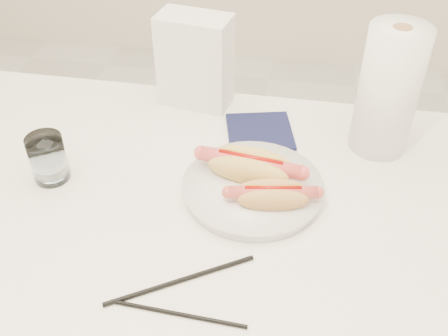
% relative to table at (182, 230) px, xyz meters
% --- Properties ---
extents(table, '(1.20, 0.80, 0.75)m').
position_rel_table_xyz_m(table, '(0.00, 0.00, 0.00)').
color(table, white).
rests_on(table, ground).
extents(plate, '(0.32, 0.32, 0.02)m').
position_rel_table_xyz_m(plate, '(0.12, 0.06, 0.07)').
color(plate, white).
rests_on(plate, table).
extents(hotdog_left, '(0.19, 0.09, 0.05)m').
position_rel_table_xyz_m(hotdog_left, '(0.12, 0.08, 0.10)').
color(hotdog_left, '#E8BE5C').
rests_on(hotdog_left, plate).
extents(hotdog_right, '(0.16, 0.08, 0.04)m').
position_rel_table_xyz_m(hotdog_right, '(0.16, 0.02, 0.10)').
color(hotdog_right, tan).
rests_on(hotdog_right, plate).
extents(water_glass, '(0.07, 0.07, 0.09)m').
position_rel_table_xyz_m(water_glass, '(-0.26, 0.04, 0.11)').
color(water_glass, silver).
rests_on(water_glass, table).
extents(chopstick_near, '(0.21, 0.14, 0.01)m').
position_rel_table_xyz_m(chopstick_near, '(0.04, -0.16, 0.06)').
color(chopstick_near, black).
rests_on(chopstick_near, table).
extents(chopstick_far, '(0.21, 0.01, 0.01)m').
position_rel_table_xyz_m(chopstick_far, '(0.05, -0.22, 0.06)').
color(chopstick_far, black).
rests_on(chopstick_far, table).
extents(napkin_box, '(0.17, 0.11, 0.21)m').
position_rel_table_xyz_m(napkin_box, '(-0.05, 0.35, 0.16)').
color(napkin_box, white).
rests_on(napkin_box, table).
extents(navy_napkin, '(0.16, 0.16, 0.01)m').
position_rel_table_xyz_m(navy_napkin, '(0.11, 0.25, 0.06)').
color(navy_napkin, '#121538').
rests_on(navy_napkin, table).
extents(paper_towel_roll, '(0.13, 0.13, 0.26)m').
position_rel_table_xyz_m(paper_towel_roll, '(0.36, 0.25, 0.19)').
color(paper_towel_roll, white).
rests_on(paper_towel_roll, table).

